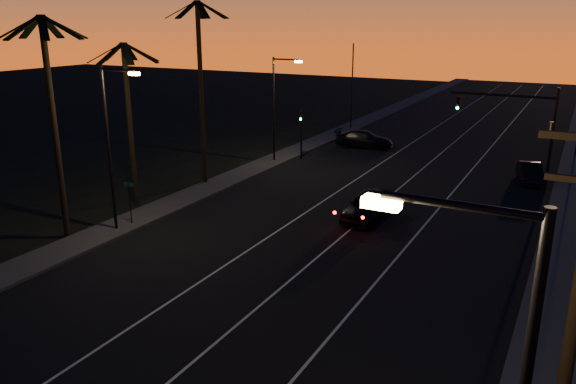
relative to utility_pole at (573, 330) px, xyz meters
The scene contains 19 objects.
road 23.72m from the utility_pole, 120.11° to the left, with size 20.00×170.00×0.01m, color black.
sidewalk_left 30.78m from the utility_pole, 138.74° to the left, with size 2.40×170.00×0.16m, color #353533.
sidewalk_right 20.68m from the utility_pole, 91.15° to the left, with size 2.40×170.00×0.16m, color #353533.
lane_stripe_left 25.32m from the utility_pole, 126.13° to the left, with size 0.12×160.00×0.01m, color silver.
lane_stripe_mid 23.48m from the utility_pole, 119.03° to the left, with size 0.12×160.00×0.01m, color silver.
lane_stripe_right 22.04m from the utility_pole, 110.81° to the left, with size 0.12×160.00×0.01m, color silver.
palm_near 25.55m from the utility_pole, 161.71° to the left, with size 4.25×4.16×11.53m.
palm_mid 28.49m from the utility_pole, 150.55° to the left, with size 4.25×4.16×10.03m.
palm_far 31.17m from the utility_pole, 139.96° to the left, with size 4.25×4.16×12.53m.
streetlight_left_near 24.44m from the utility_pole, 155.85° to the left, with size 2.55×0.26×9.00m.
streetlight_left_far 35.79m from the utility_pole, 128.52° to the left, with size 2.55×0.26×8.50m.
street_sign 25.22m from the utility_pole, 153.85° to the left, with size 0.70×0.06×2.60m.
utility_pole is the anchor object (origin of this frame).
signal_mast 30.33m from the utility_pole, 98.47° to the left, with size 7.10×0.41×7.00m.
signal_post 36.74m from the utility_pole, 125.13° to the left, with size 0.28×0.37×4.20m.
far_pole_left 50.36m from the utility_pole, 116.67° to the left, with size 0.14×0.14×9.00m, color black.
lead_car 21.89m from the utility_pole, 120.45° to the left, with size 2.15×5.53×1.67m.
right_car 32.01m from the utility_pole, 95.91° to the left, with size 2.40×4.38×1.37m.
cross_car 41.25m from the utility_pole, 116.10° to the left, with size 5.52×2.86×1.53m.
Camera 1 is at (11.21, -1.43, 11.24)m, focal length 35.00 mm.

